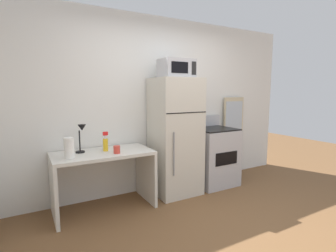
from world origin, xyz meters
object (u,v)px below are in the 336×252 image
object	(u,v)px
desk	(103,169)
paper_towel_roll	(69,148)
refrigerator	(175,137)
oven_range	(214,156)
spray_bottle	(105,143)
microwave	(176,69)
leaning_mirror	(233,136)
coffee_mug	(117,150)
desk_lamp	(81,134)

from	to	relation	value
desk	paper_towel_roll	world-z (taller)	paper_towel_roll
refrigerator	oven_range	xyz separation A→B (m)	(0.72, -0.00, -0.38)
spray_bottle	oven_range	bearing A→B (deg)	-0.40
spray_bottle	microwave	bearing A→B (deg)	-1.76
spray_bottle	refrigerator	distance (m)	1.03
paper_towel_roll	oven_range	world-z (taller)	oven_range
desk	refrigerator	distance (m)	1.13
leaning_mirror	spray_bottle	bearing A→B (deg)	-174.23
spray_bottle	leaning_mirror	size ratio (longest dim) A/B	0.18
coffee_mug	leaning_mirror	distance (m)	2.36
desk	paper_towel_roll	distance (m)	0.55
desk	leaning_mirror	size ratio (longest dim) A/B	0.87
oven_range	spray_bottle	bearing A→B (deg)	179.60
desk	coffee_mug	world-z (taller)	coffee_mug
leaning_mirror	oven_range	bearing A→B (deg)	-158.55
desk_lamp	spray_bottle	distance (m)	0.32
desk_lamp	leaning_mirror	distance (m)	2.71
refrigerator	oven_range	distance (m)	0.82
paper_towel_roll	leaning_mirror	distance (m)	2.90
desk	refrigerator	size ratio (longest dim) A/B	0.72
refrigerator	oven_range	size ratio (longest dim) A/B	1.54
paper_towel_roll	desk	bearing A→B (deg)	17.18
desk	desk_lamp	world-z (taller)	desk_lamp
desk	desk_lamp	distance (m)	0.52
spray_bottle	oven_range	size ratio (longest dim) A/B	0.23
spray_bottle	oven_range	xyz separation A→B (m)	(1.76, -0.01, -0.38)
desk_lamp	coffee_mug	distance (m)	0.48
spray_bottle	leaning_mirror	world-z (taller)	leaning_mirror
paper_towel_roll	coffee_mug	bearing A→B (deg)	-3.04
leaning_mirror	microwave	bearing A→B (deg)	-168.68
paper_towel_roll	coffee_mug	size ratio (longest dim) A/B	2.53
coffee_mug	oven_range	size ratio (longest dim) A/B	0.09
paper_towel_roll	desk_lamp	bearing A→B (deg)	49.93
paper_towel_roll	leaning_mirror	world-z (taller)	leaning_mirror
coffee_mug	microwave	xyz separation A→B (m)	(0.95, 0.16, 1.03)
paper_towel_roll	spray_bottle	size ratio (longest dim) A/B	0.96
paper_towel_roll	oven_range	distance (m)	2.26
microwave	coffee_mug	bearing A→B (deg)	-170.55
spray_bottle	coffee_mug	distance (m)	0.21
desk	oven_range	world-z (taller)	oven_range
refrigerator	desk_lamp	bearing A→B (deg)	177.09
desk	refrigerator	world-z (taller)	refrigerator
desk_lamp	leaning_mirror	world-z (taller)	leaning_mirror
desk_lamp	oven_range	size ratio (longest dim) A/B	0.32
paper_towel_roll	spray_bottle	xyz separation A→B (m)	(0.46, 0.16, -0.02)
oven_range	leaning_mirror	xyz separation A→B (m)	(0.65, 0.26, 0.23)
desk_lamp	leaning_mirror	xyz separation A→B (m)	(2.68, 0.19, -0.29)
desk_lamp	refrigerator	distance (m)	1.32
desk	desk_lamp	xyz separation A→B (m)	(-0.23, 0.09, 0.46)
refrigerator	leaning_mirror	distance (m)	1.40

